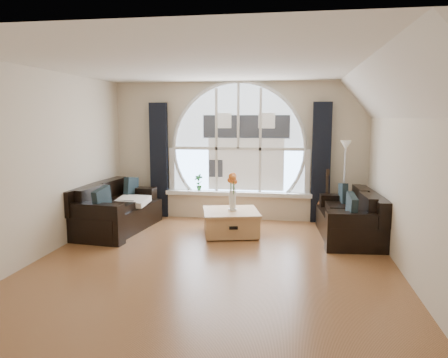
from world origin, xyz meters
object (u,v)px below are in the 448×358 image
at_px(coffee_chest, 231,221).
at_px(potted_plant, 199,182).
at_px(guitar, 327,196).
at_px(sofa_left, 116,208).
at_px(vase_flowers, 233,188).
at_px(floor_lamp, 344,185).
at_px(sofa_right, 349,215).

distance_m(coffee_chest, potted_plant, 1.51).
relative_size(guitar, potted_plant, 3.19).
height_order(sofa_left, guitar, guitar).
distance_m(vase_flowers, floor_lamp, 2.08).
relative_size(vase_flowers, guitar, 0.66).
distance_m(sofa_left, guitar, 3.92).
height_order(sofa_right, guitar, guitar).
bearing_deg(guitar, floor_lamp, -46.07).
distance_m(sofa_right, floor_lamp, 0.81).
xyz_separation_m(vase_flowers, guitar, (1.66, 0.99, -0.28)).
bearing_deg(vase_flowers, potted_plant, 126.84).
height_order(sofa_right, potted_plant, potted_plant).
relative_size(sofa_left, sofa_right, 1.08).
bearing_deg(guitar, potted_plant, 174.44).
xyz_separation_m(sofa_right, guitar, (-0.30, 0.97, 0.13)).
height_order(vase_flowers, potted_plant, vase_flowers).
relative_size(coffee_chest, potted_plant, 2.80).
bearing_deg(guitar, sofa_right, -75.06).
relative_size(floor_lamp, guitar, 1.51).
relative_size(vase_flowers, floor_lamp, 0.44).
xyz_separation_m(coffee_chest, guitar, (1.69, 1.03, 0.30)).
distance_m(coffee_chest, vase_flowers, 0.58).
bearing_deg(sofa_left, vase_flowers, 9.33).
bearing_deg(potted_plant, sofa_right, -21.52).
bearing_deg(coffee_chest, guitar, 17.84).
height_order(coffee_chest, vase_flowers, vase_flowers).
bearing_deg(vase_flowers, coffee_chest, -117.97).
relative_size(floor_lamp, potted_plant, 4.81).
bearing_deg(sofa_left, floor_lamp, 18.10).
xyz_separation_m(coffee_chest, potted_plant, (-0.82, 1.17, 0.49)).
xyz_separation_m(sofa_left, coffee_chest, (2.07, 0.05, -0.17)).
distance_m(guitar, potted_plant, 2.52).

